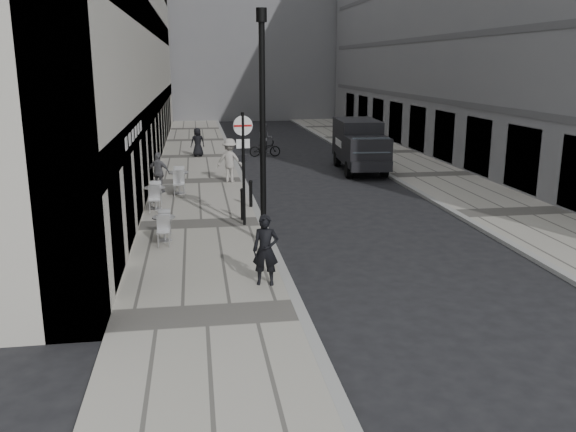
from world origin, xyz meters
The scene contains 17 objects.
ground centered at (0.00, 0.00, 0.00)m, with size 120.00×120.00×0.00m, color black.
sidewalk centered at (-2.00, 18.00, 0.06)m, with size 4.00×60.00×0.12m, color #9A958B.
far_sidewalk centered at (9.00, 18.00, 0.06)m, with size 4.00×60.00×0.12m, color #9A958B.
building_far centered at (1.50, 56.00, 11.00)m, with size 24.00×16.00×22.00m, color slate.
walking_man centered at (-0.55, 4.34, 0.97)m, with size 0.62×0.41×1.70m, color black.
sign_post centered at (-0.60, 9.95, 2.46)m, with size 0.63×0.14×3.65m.
lamppost centered at (-0.20, 7.91, 3.79)m, with size 0.30×0.30×6.59m.
bollard_near centered at (-0.15, 12.51, 0.59)m, with size 0.12×0.12×0.93m, color black.
bollard_far centered at (-0.60, 10.63, 0.63)m, with size 0.13×0.13×1.01m, color black.
panel_van centered at (6.01, 20.09, 1.41)m, with size 2.32×5.44×2.50m.
cyclist centered at (1.89, 25.61, 0.75)m, with size 1.80×0.69×1.93m.
pedestrian_a centered at (-3.60, 15.57, 0.95)m, with size 0.97×0.41×1.66m, color #5A5A5F.
pedestrian_b centered at (-0.60, 17.49, 1.08)m, with size 1.24×0.72×1.93m, color #AFA9A2.
pedestrian_c centered at (-1.95, 25.48, 0.93)m, with size 0.79×0.52×1.62m, color black.
cafe_table_near centered at (-3.11, 8.44, 0.56)m, with size 0.68×1.53×0.87m.
cafe_table_mid centered at (-3.60, 12.65, 0.60)m, with size 0.74×1.67×0.95m.
cafe_table_far centered at (-2.80, 15.29, 0.64)m, with size 0.80×1.82×1.03m.
Camera 1 is at (-2.12, -9.32, 5.25)m, focal length 38.00 mm.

